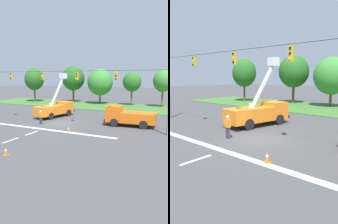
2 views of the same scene
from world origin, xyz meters
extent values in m
plane|color=#424244|center=(0.00, 0.00, 0.00)|extent=(200.00, 200.00, 0.00)
cube|color=silver|center=(0.00, -3.51, 0.00)|extent=(17.60, 0.50, 0.01)
cube|color=silver|center=(0.00, -5.51, 0.00)|extent=(0.20, 2.00, 0.01)
cylinder|color=black|center=(0.00, 0.00, 6.60)|extent=(26.00, 0.03, 0.03)
cylinder|color=black|center=(-7.90, 0.00, 6.55)|extent=(0.02, 0.02, 0.10)
cube|color=gold|center=(-7.90, 0.00, 6.02)|extent=(0.32, 0.28, 0.96)
cylinder|color=black|center=(-7.90, -0.16, 6.34)|extent=(0.16, 0.05, 0.16)
cylinder|color=yellow|center=(-7.90, -0.16, 6.02)|extent=(0.16, 0.05, 0.16)
cylinder|color=black|center=(-7.90, -0.16, 5.70)|extent=(0.16, 0.05, 0.16)
cylinder|color=black|center=(-2.51, 0.00, 6.55)|extent=(0.02, 0.02, 0.10)
cube|color=gold|center=(-2.51, 0.00, 6.02)|extent=(0.32, 0.28, 0.96)
cylinder|color=black|center=(-2.51, -0.16, 6.34)|extent=(0.16, 0.05, 0.16)
cylinder|color=yellow|center=(-2.51, -0.16, 6.02)|extent=(0.16, 0.05, 0.16)
cylinder|color=black|center=(-2.51, -0.16, 5.70)|extent=(0.16, 0.05, 0.16)
cylinder|color=black|center=(2.57, 0.00, 6.55)|extent=(0.02, 0.02, 0.10)
cube|color=gold|center=(2.57, 0.00, 6.02)|extent=(0.32, 0.28, 0.96)
cylinder|color=black|center=(2.57, -0.16, 6.34)|extent=(0.16, 0.05, 0.16)
cylinder|color=black|center=(2.57, -0.16, 6.02)|extent=(0.16, 0.05, 0.16)
cylinder|color=yellow|center=(2.57, -0.16, 5.70)|extent=(0.16, 0.05, 0.16)
cylinder|color=brown|center=(-18.48, 18.01, 1.72)|extent=(0.36, 0.36, 3.45)
ellipsoid|color=#235B1E|center=(-18.48, 18.01, 5.37)|extent=(4.54, 4.41, 5.16)
cylinder|color=brown|center=(-9.87, 21.41, 1.67)|extent=(0.45, 0.45, 3.34)
ellipsoid|color=#235B1E|center=(-9.87, 21.41, 5.57)|extent=(5.23, 5.27, 5.53)
cylinder|color=brown|center=(-3.00, 20.97, 1.21)|extent=(0.39, 0.39, 2.43)
ellipsoid|color=#387F33|center=(-3.00, 20.97, 4.78)|extent=(5.55, 5.30, 5.71)
cube|color=orange|center=(-3.30, 2.55, 1.14)|extent=(3.02, 4.77, 1.28)
cube|color=orange|center=(-2.69, 5.65, 1.31)|extent=(2.45, 2.27, 1.63)
cube|color=#1E2838|center=(-2.56, 6.30, 1.60)|extent=(1.86, 0.46, 0.73)
cube|color=black|center=(-2.49, 6.66, 0.65)|extent=(2.20, 0.59, 0.30)
cylinder|color=black|center=(-3.74, 5.60, 0.50)|extent=(0.47, 1.04, 1.00)
cylinder|color=black|center=(-1.74, 5.21, 0.50)|extent=(0.47, 1.04, 1.00)
cylinder|color=black|center=(-4.45, 1.98, 0.50)|extent=(0.47, 1.04, 1.00)
cylinder|color=black|center=(-2.46, 1.58, 0.50)|extent=(0.47, 1.04, 1.00)
cylinder|color=silver|center=(-3.24, 2.86, 1.96)|extent=(0.60, 0.60, 0.36)
cube|color=white|center=(-2.99, 4.15, 3.79)|extent=(0.79, 2.83, 4.16)
cube|color=white|center=(-2.73, 5.45, 6.06)|extent=(1.04, 0.96, 0.80)
cylinder|color=#383842|center=(-2.00, -1.42, 0.42)|extent=(0.18, 0.18, 0.85)
cylinder|color=#383842|center=(-1.80, -1.41, 0.42)|extent=(0.18, 0.18, 0.85)
cube|color=orange|center=(-1.90, -1.42, 1.15)|extent=(0.41, 0.26, 0.60)
cube|color=silver|center=(-1.90, -1.42, 1.15)|extent=(0.42, 0.10, 0.62)
cylinder|color=orange|center=(-2.17, -1.43, 1.18)|extent=(0.11, 0.11, 0.55)
cylinder|color=orange|center=(-1.63, -1.40, 1.18)|extent=(0.11, 0.11, 0.55)
sphere|color=tan|center=(-1.90, -1.42, 1.58)|extent=(0.22, 0.22, 0.22)
sphere|color=white|center=(-1.90, -1.42, 1.64)|extent=(0.26, 0.26, 0.26)
cube|color=orange|center=(-6.72, 4.66, 0.01)|extent=(0.36, 0.36, 0.03)
cone|color=orange|center=(-6.72, 4.66, 0.36)|extent=(0.26, 0.26, 0.65)
cylinder|color=white|center=(-6.72, 4.66, 0.39)|extent=(0.16, 0.16, 0.12)
cube|color=orange|center=(3.19, -3.21, 0.01)|extent=(0.36, 0.36, 0.03)
cone|color=orange|center=(3.19, -3.21, 0.33)|extent=(0.24, 0.24, 0.60)
cylinder|color=white|center=(3.19, -3.21, 0.36)|extent=(0.15, 0.15, 0.11)
cube|color=orange|center=(-2.47, 7.75, 0.01)|extent=(0.36, 0.36, 0.03)
cone|color=orange|center=(-2.47, 7.75, 0.42)|extent=(0.31, 0.31, 0.78)
cylinder|color=white|center=(-2.47, 7.75, 0.46)|extent=(0.19, 0.19, 0.14)
camera|label=1|loc=(14.98, -23.23, 5.90)|focal=35.00mm
camera|label=2|loc=(9.99, -12.17, 4.53)|focal=35.00mm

